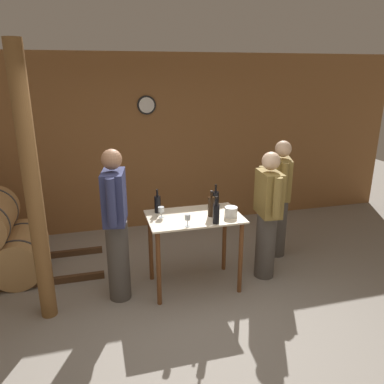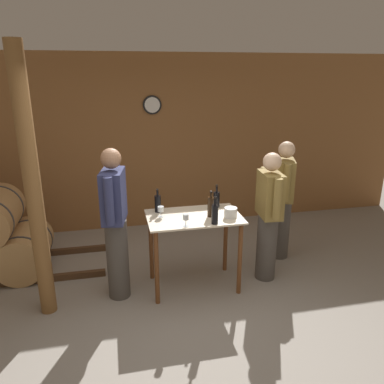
{
  "view_description": "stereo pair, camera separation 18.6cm",
  "coord_description": "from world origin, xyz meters",
  "views": [
    {
      "loc": [
        -0.89,
        -2.94,
        2.43
      ],
      "look_at": [
        0.15,
        0.92,
        1.13
      ],
      "focal_mm": 35.0,
      "sensor_mm": 36.0,
      "label": 1
    },
    {
      "loc": [
        -0.7,
        -2.98,
        2.43
      ],
      "look_at": [
        0.15,
        0.92,
        1.13
      ],
      "focal_mm": 35.0,
      "sensor_mm": 36.0,
      "label": 2
    }
  ],
  "objects": [
    {
      "name": "ground_plane",
      "position": [
        0.0,
        0.0,
        0.0
      ],
      "size": [
        14.0,
        14.0,
        0.0
      ],
      "primitive_type": "plane",
      "color": "gray"
    },
    {
      "name": "back_wall",
      "position": [
        -0.0,
        2.81,
        1.35
      ],
      "size": [
        8.4,
        0.08,
        2.7
      ],
      "color": "brown",
      "rests_on": "ground_plane"
    },
    {
      "name": "tasting_table",
      "position": [
        0.15,
        0.82,
        0.7
      ],
      "size": [
        1.05,
        0.66,
        0.88
      ],
      "color": "beige",
      "rests_on": "ground_plane"
    },
    {
      "name": "wooden_post",
      "position": [
        -1.46,
        0.67,
        1.35
      ],
      "size": [
        0.16,
        0.16,
        2.7
      ],
      "color": "brown",
      "rests_on": "ground_plane"
    },
    {
      "name": "wine_bottle_far_left",
      "position": [
        -0.23,
        1.04,
        0.99
      ],
      "size": [
        0.07,
        0.07,
        0.28
      ],
      "color": "black",
      "rests_on": "tasting_table"
    },
    {
      "name": "wine_bottle_left",
      "position": [
        0.31,
        0.56,
        1.0
      ],
      "size": [
        0.07,
        0.07,
        0.3
      ],
      "color": "black",
      "rests_on": "tasting_table"
    },
    {
      "name": "wine_bottle_center",
      "position": [
        0.33,
        0.77,
        1.0
      ],
      "size": [
        0.07,
        0.07,
        0.3
      ],
      "color": "black",
      "rests_on": "tasting_table"
    },
    {
      "name": "wine_bottle_right",
      "position": [
        0.47,
        1.05,
        0.99
      ],
      "size": [
        0.08,
        0.08,
        0.28
      ],
      "color": "black",
      "rests_on": "tasting_table"
    },
    {
      "name": "wine_glass_near_left",
      "position": [
        -0.22,
        0.88,
        0.97
      ],
      "size": [
        0.07,
        0.07,
        0.12
      ],
      "color": "silver",
      "rests_on": "tasting_table"
    },
    {
      "name": "wine_glass_near_center",
      "position": [
        -0.0,
        0.55,
        0.98
      ],
      "size": [
        0.06,
        0.06,
        0.14
      ],
      "color": "silver",
      "rests_on": "tasting_table"
    },
    {
      "name": "ice_bucket",
      "position": [
        0.54,
        0.7,
        0.94
      ],
      "size": [
        0.14,
        0.14,
        0.11
      ],
      "color": "white",
      "rests_on": "tasting_table"
    },
    {
      "name": "person_host",
      "position": [
        1.04,
        0.82,
        0.82
      ],
      "size": [
        0.25,
        0.59,
        1.57
      ],
      "color": "#4C4742",
      "rests_on": "ground_plane"
    },
    {
      "name": "person_visitor_with_scarf",
      "position": [
        1.45,
        1.3,
        0.84
      ],
      "size": [
        0.34,
        0.56,
        1.59
      ],
      "color": "#4C4742",
      "rests_on": "ground_plane"
    },
    {
      "name": "person_visitor_bearded",
      "position": [
        -0.72,
        0.8,
        0.9
      ],
      "size": [
        0.29,
        0.58,
        1.69
      ],
      "color": "#4C4742",
      "rests_on": "ground_plane"
    }
  ]
}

